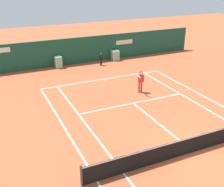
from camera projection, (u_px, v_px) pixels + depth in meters
name	position (u px, v px, depth m)	size (l,w,h in m)	color
ground_plane	(186.00, 146.00, 14.92)	(80.00, 80.00, 0.01)	#B25633
tennis_net	(195.00, 143.00, 14.24)	(12.10, 0.10, 1.07)	#4C4C51
sponsor_back_wall	(82.00, 51.00, 28.12)	(25.00, 1.02, 2.59)	#194C38
player_on_baseline	(141.00, 80.00, 21.19)	(0.73, 0.69, 1.88)	red
ball_kid_right_post	(101.00, 58.00, 27.52)	(0.41, 0.17, 1.24)	black
tennis_ball_near_service_line	(120.00, 111.00, 18.64)	(0.07, 0.07, 0.07)	#CCE033
tennis_ball_by_sideline	(136.00, 96.00, 20.87)	(0.07, 0.07, 0.07)	#CCE033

